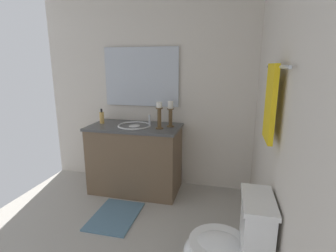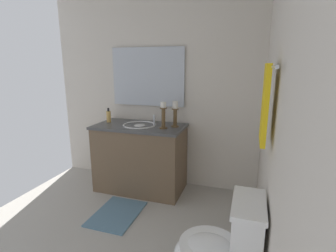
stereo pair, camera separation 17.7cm
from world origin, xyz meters
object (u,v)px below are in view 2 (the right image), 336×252
(bath_mat, at_px, (117,214))
(sink_basin, at_px, (140,128))
(vanity_cabinet, at_px, (140,157))
(towel_near_vanity, at_px, (265,104))
(mirror, at_px, (148,77))
(towel_bar, at_px, (272,67))
(candle_holder_tall, at_px, (175,113))
(candle_holder_short, at_px, (163,115))
(soap_bottle, at_px, (109,116))

(bath_mat, bearing_deg, sink_basin, 179.91)
(vanity_cabinet, distance_m, towel_near_vanity, 1.92)
(mirror, distance_m, towel_bar, 1.91)
(candle_holder_tall, xyz_separation_m, towel_near_vanity, (1.12, 0.91, 0.31))
(candle_holder_short, relative_size, towel_bar, 0.41)
(mirror, distance_m, towel_near_vanity, 1.90)
(mirror, relative_size, bath_mat, 1.59)
(mirror, bearing_deg, candle_holder_tall, 62.47)
(candle_holder_tall, distance_m, towel_near_vanity, 1.48)
(sink_basin, distance_m, towel_bar, 1.87)
(candle_holder_short, xyz_separation_m, towel_bar, (1.01, 1.03, 0.53))
(towel_bar, relative_size, bath_mat, 1.24)
(vanity_cabinet, distance_m, towel_bar, 2.04)
(sink_basin, distance_m, mirror, 0.66)
(sink_basin, xyz_separation_m, candle_holder_tall, (-0.06, 0.43, 0.20))
(mirror, bearing_deg, bath_mat, 0.00)
(sink_basin, bearing_deg, towel_near_vanity, 51.39)
(sink_basin, bearing_deg, bath_mat, -0.09)
(vanity_cabinet, distance_m, candle_holder_short, 0.66)
(sink_basin, distance_m, towel_near_vanity, 1.78)
(towel_near_vanity, relative_size, bath_mat, 0.82)
(soap_bottle, distance_m, towel_bar, 2.20)
(towel_near_vanity, bearing_deg, soap_bottle, -121.90)
(candle_holder_tall, relative_size, soap_bottle, 1.67)
(towel_bar, bearing_deg, sink_basin, -128.24)
(vanity_cabinet, bearing_deg, bath_mat, 0.00)
(vanity_cabinet, height_order, towel_bar, towel_bar)
(candle_holder_tall, bearing_deg, towel_bar, 39.50)
(towel_near_vanity, distance_m, bath_mat, 1.90)
(sink_basin, relative_size, candle_holder_tall, 1.34)
(towel_near_vanity, bearing_deg, candle_holder_tall, -141.05)
(towel_bar, xyz_separation_m, bath_mat, (-0.44, -1.35, -1.51))
(candle_holder_short, relative_size, bath_mat, 0.50)
(candle_holder_tall, height_order, candle_holder_short, candle_holder_short)
(vanity_cabinet, distance_m, candle_holder_tall, 0.71)
(candle_holder_tall, relative_size, bath_mat, 0.50)
(sink_basin, height_order, bath_mat, sink_basin)
(vanity_cabinet, distance_m, soap_bottle, 0.66)
(vanity_cabinet, xyz_separation_m, soap_bottle, (-0.04, -0.44, 0.48))
(sink_basin, xyz_separation_m, towel_bar, (1.07, 1.35, 0.73))
(candle_holder_short, distance_m, bath_mat, 1.17)
(sink_basin, bearing_deg, towel_bar, 51.76)
(candle_holder_short, height_order, bath_mat, candle_holder_short)
(vanity_cabinet, xyz_separation_m, mirror, (-0.28, 0.00, 0.97))
(candle_holder_short, bearing_deg, towel_near_vanity, 45.13)
(candle_holder_short, distance_m, towel_bar, 1.53)
(candle_holder_tall, height_order, towel_near_vanity, towel_near_vanity)
(sink_basin, relative_size, mirror, 0.42)
(vanity_cabinet, xyz_separation_m, towel_bar, (1.07, 1.35, 1.10))
(candle_holder_tall, bearing_deg, candle_holder_short, -41.23)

